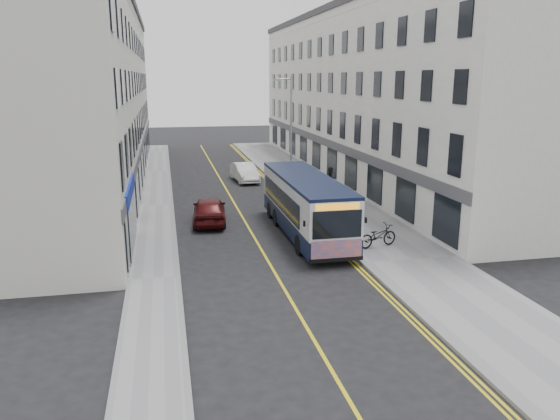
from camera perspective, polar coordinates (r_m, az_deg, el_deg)
name	(u,v)px	position (r m, az deg, el deg)	size (l,w,h in m)	color
ground	(269,263)	(24.33, -1.17, -5.51)	(140.00, 140.00, 0.00)	black
pavement_east	(326,198)	(37.00, 4.85, 1.25)	(4.50, 64.00, 0.12)	gray
pavement_west	(156,206)	(35.48, -12.82, 0.41)	(2.00, 64.00, 0.12)	gray
kerb_east	(294,199)	(36.42, 1.46, 1.11)	(0.18, 64.00, 0.13)	slate
kerb_west	(172,205)	(35.47, -11.21, 0.50)	(0.18, 64.00, 0.13)	slate
road_centre_line	(234,203)	(35.74, -4.79, 0.72)	(0.12, 64.00, 0.01)	gold
road_dbl_yellow_inner	(287,201)	(36.34, 0.77, 0.98)	(0.10, 64.00, 0.01)	gold
road_dbl_yellow_outer	(290,201)	(36.38, 1.08, 0.99)	(0.10, 64.00, 0.01)	gold
terrace_east	(358,96)	(46.37, 8.10, 11.71)	(6.00, 46.00, 13.00)	white
terrace_west	(98,98)	(43.85, -18.50, 11.04)	(6.00, 46.00, 13.00)	silver
streetlamp	(290,132)	(37.71, 1.04, 8.19)	(1.32, 0.18, 8.00)	#92959A
city_bus	(306,203)	(28.12, 2.68, 0.69)	(2.48, 10.59, 3.08)	black
bicycle	(378,236)	(26.40, 10.19, -2.67)	(0.72, 2.07, 1.08)	black
pedestrian_near	(320,186)	(36.44, 4.20, 2.56)	(0.63, 0.41, 1.73)	olive
pedestrian_far	(331,179)	(38.66, 5.33, 3.21)	(0.86, 0.67, 1.77)	black
car_white	(245,172)	(43.15, -3.71, 3.95)	(1.52, 4.35, 1.43)	silver
car_maroon	(209,210)	(30.86, -7.40, 0.02)	(1.80, 4.49, 1.53)	#450B0D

